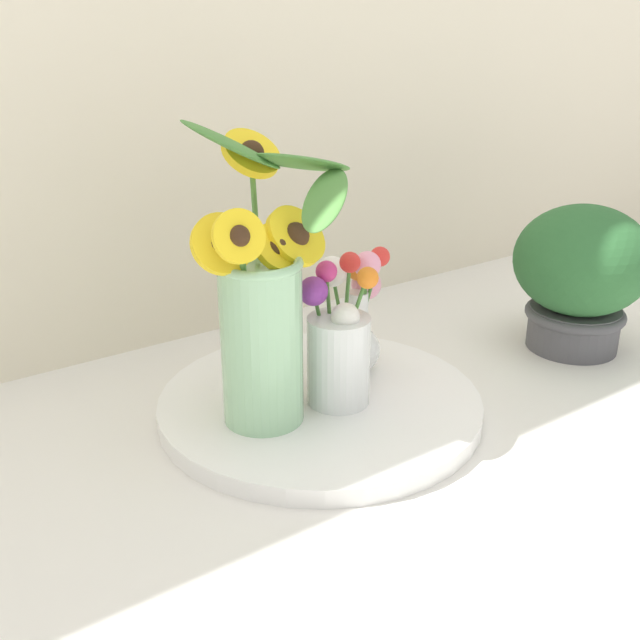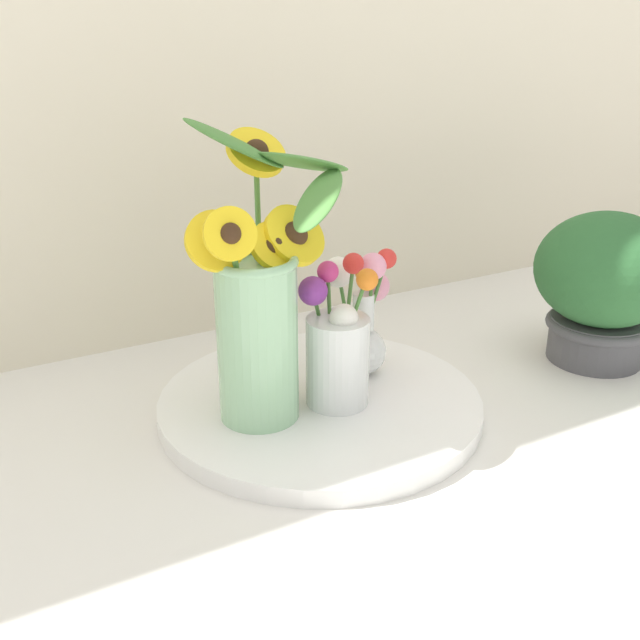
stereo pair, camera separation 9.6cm
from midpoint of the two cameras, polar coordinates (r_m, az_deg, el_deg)
ground_plane at (r=0.99m, az=0.13°, el=-7.87°), size 6.00×6.00×0.00m
serving_tray at (r=1.01m, az=-2.73°, el=-6.50°), size 0.43×0.43×0.02m
mason_jar_sunflowers at (r=0.90m, az=-7.38°, el=0.87°), size 0.22×0.24×0.37m
vase_small_center at (r=0.96m, az=-1.45°, el=-2.21°), size 0.10×0.09×0.19m
vase_bulb_right at (r=1.04m, az=0.19°, el=0.48°), size 0.10×0.08×0.18m
potted_plant at (r=1.21m, az=17.14°, el=3.42°), size 0.21×0.21×0.23m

